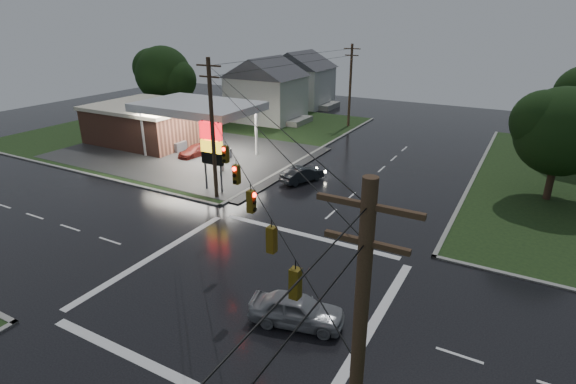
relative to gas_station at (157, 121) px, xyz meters
The scene contains 14 objects.
ground 32.46m from the gas_station, 37.50° to the right, with size 120.00×120.00×0.00m, color black.
grass_nw 6.79m from the gas_station, 92.95° to the left, with size 36.00×36.00×0.08m, color black.
gas_station is the anchor object (origin of this frame).
pylon_sign 17.81m from the gas_station, 31.22° to the right, with size 2.00×0.35×6.00m.
utility_pole_nw 19.38m from the gas_station, 32.23° to the right, with size 2.20×0.32×11.00m.
utility_pole_n 24.60m from the gas_station, 48.53° to the left, with size 2.20×0.32×10.50m.
traffic_signals 32.63m from the gas_station, 37.50° to the right, with size 26.87×26.87×1.47m.
house_near 17.07m from the gas_station, 73.83° to the left, with size 11.05×8.48×8.60m.
house_far 28.61m from the gas_station, 82.50° to the left, with size 11.05×8.48×8.60m.
tree_nw_behind 13.63m from the gas_station, 128.42° to the left, with size 8.93×7.60×10.00m.
tree_ne_near 40.00m from the gas_station, ahead, with size 7.99×6.80×8.98m.
car_north 20.91m from the gas_station, ahead, with size 1.44×4.13×1.36m, color black.
car_crossing 36.30m from the gas_station, 35.78° to the right, with size 1.84×4.57×1.56m, color gray.
car_pump 7.77m from the gas_station, 15.94° to the right, with size 1.68×4.13×1.20m, color #581814.
Camera 1 is at (12.01, -17.27, 13.86)m, focal length 28.00 mm.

